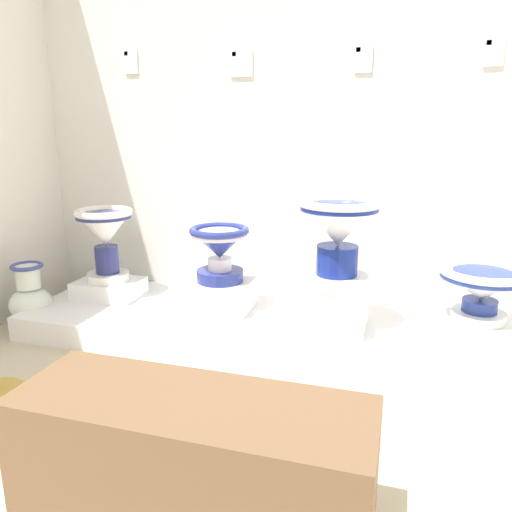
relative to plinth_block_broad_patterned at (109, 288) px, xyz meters
name	(u,v)px	position (x,y,z in m)	size (l,w,h in m)	color
wall_back	(296,57)	(1.04, 0.40, 1.33)	(3.42, 0.06, 3.03)	silver
display_platform	(272,330)	(1.04, -0.06, -0.12)	(2.76, 0.82, 0.14)	white
plinth_block_broad_patterned	(109,288)	(0.00, 0.00, 0.00)	(0.37, 0.29, 0.10)	white
antique_toilet_broad_patterned	(105,232)	(0.00, 0.00, 0.35)	(0.34, 0.34, 0.44)	white
plinth_block_pale_glazed	(220,295)	(0.73, -0.02, 0.03)	(0.34, 0.29, 0.17)	white
antique_toilet_pale_glazed	(220,247)	(0.73, -0.02, 0.31)	(0.33, 0.33, 0.31)	navy
plinth_block_tall_cobalt	(335,306)	(1.38, -0.10, 0.07)	(0.31, 0.30, 0.24)	white
antique_toilet_tall_cobalt	(338,230)	(1.38, -0.10, 0.46)	(0.39, 0.39, 0.43)	white
plinth_block_slender_white	(477,327)	(2.08, 0.03, -0.01)	(0.34, 0.30, 0.07)	white
antique_toilet_slender_white	(482,285)	(2.08, 0.03, 0.20)	(0.41, 0.41, 0.27)	white
info_placard_first	(131,61)	(0.03, 0.36, 1.34)	(0.09, 0.01, 0.15)	white
info_placard_second	(241,62)	(0.74, 0.36, 1.31)	(0.13, 0.01, 0.15)	white
info_placard_third	(364,58)	(1.42, 0.36, 1.31)	(0.09, 0.01, 0.14)	white
info_placard_fourth	(494,51)	(2.06, 0.36, 1.31)	(0.09, 0.01, 0.14)	white
decorative_vase_spare	(30,299)	(-0.37, -0.25, -0.02)	(0.24, 0.24, 0.38)	#3B428C
museum_bench	(193,462)	(1.16, -1.37, 0.01)	(1.03, 0.36, 0.40)	brown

